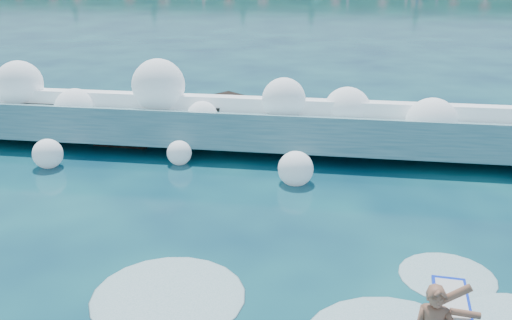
% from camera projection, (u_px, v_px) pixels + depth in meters
% --- Properties ---
extents(ground, '(200.00, 200.00, 0.00)m').
position_uv_depth(ground, '(166.00, 248.00, 11.24)').
color(ground, '#07213E').
rests_on(ground, ground).
extents(breaking_wave, '(20.12, 3.06, 1.73)m').
position_uv_depth(breaking_wave, '(181.00, 122.00, 17.23)').
color(breaking_wave, teal).
rests_on(breaking_wave, ground).
extents(rock_cluster, '(8.22, 3.07, 1.29)m').
position_uv_depth(rock_cluster, '(125.00, 120.00, 18.10)').
color(rock_cluster, black).
rests_on(rock_cluster, ground).
extents(wave_spray, '(16.00, 4.41, 2.54)m').
position_uv_depth(wave_spray, '(179.00, 105.00, 16.91)').
color(wave_spray, white).
rests_on(wave_spray, ground).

